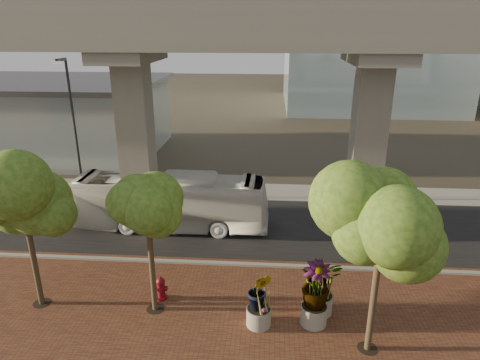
{
  "coord_description": "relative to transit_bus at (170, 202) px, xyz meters",
  "views": [
    {
      "loc": [
        1.06,
        -19.5,
        10.77
      ],
      "look_at": [
        -0.4,
        0.5,
        3.42
      ],
      "focal_mm": 32.0,
      "sensor_mm": 36.0,
      "label": 1
    }
  ],
  "objects": [
    {
      "name": "ground",
      "position": [
        4.4,
        -1.82,
        -1.52
      ],
      "size": [
        160.0,
        160.0,
        0.0
      ],
      "primitive_type": "plane",
      "color": "#363227",
      "rests_on": "ground"
    },
    {
      "name": "brick_plaza",
      "position": [
        4.4,
        -9.82,
        -1.49
      ],
      "size": [
        70.0,
        13.0,
        0.06
      ],
      "primitive_type": "cube",
      "color": "brown",
      "rests_on": "ground"
    },
    {
      "name": "asphalt_road",
      "position": [
        4.4,
        0.18,
        -1.5
      ],
      "size": [
        90.0,
        8.0,
        0.04
      ],
      "primitive_type": "cube",
      "color": "black",
      "rests_on": "ground"
    },
    {
      "name": "curb_strip",
      "position": [
        4.4,
        -3.82,
        -1.44
      ],
      "size": [
        70.0,
        0.25,
        0.16
      ],
      "primitive_type": "cube",
      "color": "#9B9990",
      "rests_on": "ground"
    },
    {
      "name": "far_sidewalk",
      "position": [
        4.4,
        5.68,
        -1.49
      ],
      "size": [
        90.0,
        3.0,
        0.06
      ],
      "primitive_type": "cube",
      "color": "#9B9990",
      "rests_on": "ground"
    },
    {
      "name": "transit_viaduct",
      "position": [
        4.4,
        0.18,
        5.77
      ],
      "size": [
        72.0,
        5.6,
        12.4
      ],
      "color": "gray",
      "rests_on": "ground"
    },
    {
      "name": "station_pavilion",
      "position": [
        -15.6,
        14.18,
        1.7
      ],
      "size": [
        23.0,
        13.0,
        6.3
      ],
      "color": "#A5B7BD",
      "rests_on": "ground"
    },
    {
      "name": "transit_bus",
      "position": [
        0.0,
        0.0,
        0.0
      ],
      "size": [
        10.9,
        2.66,
        3.03
      ],
      "primitive_type": "imported",
      "rotation": [
        0.0,
        0.0,
        1.56
      ],
      "color": "silver",
      "rests_on": "ground"
    },
    {
      "name": "fire_hydrant",
      "position": [
        1.13,
        -6.66,
        -0.96
      ],
      "size": [
        0.52,
        0.47,
        1.03
      ],
      "color": "maroon",
      "rests_on": "ground"
    },
    {
      "name": "planter_front",
      "position": [
        7.54,
        -7.07,
        0.05
      ],
      "size": [
        2.25,
        2.25,
        2.47
      ],
      "color": "#A7A297",
      "rests_on": "ground"
    },
    {
      "name": "planter_right",
      "position": [
        7.26,
        -7.77,
        0.12
      ],
      "size": [
        2.43,
        2.43,
        2.6
      ],
      "color": "#A9A298",
      "rests_on": "ground"
    },
    {
      "name": "planter_left",
      "position": [
        5.19,
        -8.0,
        -0.07
      ],
      "size": [
        2.07,
        2.07,
        2.28
      ],
      "color": "#A29B92",
      "rests_on": "ground"
    },
    {
      "name": "street_tree_far_west",
      "position": [
        -3.67,
        -7.33,
        3.13
      ],
      "size": [
        4.13,
        4.13,
        6.48
      ],
      "color": "#493929",
      "rests_on": "ground"
    },
    {
      "name": "street_tree_near_west",
      "position": [
        1.05,
        -7.37,
        3.24
      ],
      "size": [
        3.29,
        3.29,
        6.22
      ],
      "color": "#493929",
      "rests_on": "ground"
    },
    {
      "name": "street_tree_near_east",
      "position": [
        9.03,
        -9.0,
        3.21
      ],
      "size": [
        4.27,
        4.27,
        6.63
      ],
      "color": "#493929",
      "rests_on": "ground"
    },
    {
      "name": "streetlamp_west",
      "position": [
        -6.66,
        3.69,
        3.65
      ],
      "size": [
        0.44,
        1.28,
        8.86
      ],
      "color": "#2F2F34",
      "rests_on": "ground"
    },
    {
      "name": "streetlamp_east",
      "position": [
        11.96,
        4.66,
        3.35
      ],
      "size": [
        0.41,
        1.21,
        8.34
      ],
      "color": "#313237",
      "rests_on": "ground"
    }
  ]
}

